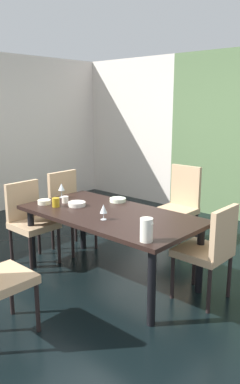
# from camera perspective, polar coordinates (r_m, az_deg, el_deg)

# --- Properties ---
(ground_plane) EXTENTS (5.93, 5.68, 0.02)m
(ground_plane) POSITION_cam_1_polar(r_m,az_deg,el_deg) (4.23, -3.71, -11.86)
(ground_plane) COLOR black
(back_panel_interior) EXTENTS (2.04, 0.10, 2.58)m
(back_panel_interior) POSITION_cam_1_polar(r_m,az_deg,el_deg) (7.21, 1.37, 9.43)
(back_panel_interior) COLOR silver
(back_panel_interior) RESTS_ON ground_plane
(dining_table) EXTENTS (1.86, 0.96, 0.72)m
(dining_table) POSITION_cam_1_polar(r_m,az_deg,el_deg) (3.78, -1.57, -4.29)
(dining_table) COLOR black
(dining_table) RESTS_ON ground_plane
(chair_left_near) EXTENTS (0.45, 0.44, 0.93)m
(chair_left_near) POSITION_cam_1_polar(r_m,az_deg,el_deg) (4.36, -13.59, -3.87)
(chair_left_near) COLOR tan
(chair_left_near) RESTS_ON ground_plane
(chair_left_far) EXTENTS (0.45, 0.44, 0.96)m
(chair_left_far) POSITION_cam_1_polar(r_m,az_deg,el_deg) (4.69, -7.73, -2.20)
(chair_left_far) COLOR tan
(chair_left_far) RESTS_ON ground_plane
(chair_right_far) EXTENTS (0.44, 0.44, 0.92)m
(chair_right_far) POSITION_cam_1_polar(r_m,az_deg,el_deg) (3.50, 13.57, -8.22)
(chair_right_far) COLOR tan
(chair_right_far) RESTS_ON ground_plane
(chair_head_far) EXTENTS (0.44, 0.45, 1.02)m
(chair_head_far) POSITION_cam_1_polar(r_m,az_deg,el_deg) (4.84, 9.15, -1.56)
(chair_head_far) COLOR tan
(chair_head_far) RESTS_ON ground_plane
(wine_glass_east) EXTENTS (0.07, 0.07, 0.17)m
(wine_glass_east) POSITION_cam_1_polar(r_m,az_deg,el_deg) (4.38, -8.91, 0.71)
(wine_glass_east) COLOR silver
(wine_glass_east) RESTS_ON dining_table
(wine_glass_left) EXTENTS (0.07, 0.07, 0.15)m
(wine_glass_left) POSITION_cam_1_polar(r_m,az_deg,el_deg) (3.51, -2.53, -2.63)
(wine_glass_left) COLOR silver
(wine_glass_left) RESTS_ON dining_table
(serving_bowl_corner) EXTENTS (0.14, 0.14, 0.05)m
(serving_bowl_corner) POSITION_cam_1_polar(r_m,az_deg,el_deg) (4.15, -11.47, -1.49)
(serving_bowl_corner) COLOR #ECE4C9
(serving_bowl_corner) RESTS_ON dining_table
(serving_bowl_west) EXTENTS (0.18, 0.18, 0.04)m
(serving_bowl_west) POSITION_cam_1_polar(r_m,az_deg,el_deg) (4.17, -0.36, -1.21)
(serving_bowl_west) COLOR white
(serving_bowl_west) RESTS_ON dining_table
(serving_bowl_south) EXTENTS (0.19, 0.19, 0.04)m
(serving_bowl_south) POSITION_cam_1_polar(r_m,az_deg,el_deg) (4.02, -6.60, -1.82)
(serving_bowl_south) COLOR silver
(serving_bowl_south) RESTS_ON dining_table
(cup_front) EXTENTS (0.08, 0.08, 0.10)m
(cup_front) POSITION_cam_1_polar(r_m,az_deg,el_deg) (4.01, -9.76, -1.57)
(cup_front) COLOR #B18C1B
(cup_front) RESTS_ON dining_table
(cup_near_shelf) EXTENTS (0.07, 0.07, 0.07)m
(cup_near_shelf) POSITION_cam_1_polar(r_m,az_deg,el_deg) (4.16, -8.36, -1.15)
(cup_near_shelf) COLOR silver
(cup_near_shelf) RESTS_ON dining_table
(pitcher_center) EXTENTS (0.12, 0.10, 0.19)m
(pitcher_center) POSITION_cam_1_polar(r_m,az_deg,el_deg) (2.98, 4.07, -5.76)
(pitcher_center) COLOR white
(pitcher_center) RESTS_ON dining_table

